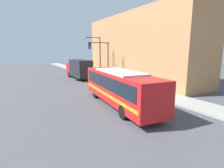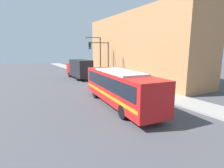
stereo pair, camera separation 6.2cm
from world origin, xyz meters
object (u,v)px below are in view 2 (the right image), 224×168
(delivery_truck, at_px, (79,68))
(parking_meter, at_px, (128,79))
(street_lamp, at_px, (98,54))
(pedestrian_near_corner, at_px, (112,73))
(fire_hydrant, at_px, (156,91))
(traffic_light_pole, at_px, (102,55))
(city_bus, at_px, (119,86))

(delivery_truck, distance_m, parking_meter, 10.53)
(street_lamp, height_order, pedestrian_near_corner, street_lamp)
(fire_hydrant, distance_m, street_lamp, 14.02)
(delivery_truck, height_order, street_lamp, street_lamp)
(delivery_truck, distance_m, street_lamp, 4.09)
(delivery_truck, bearing_deg, traffic_light_pole, -66.40)
(city_bus, xyz_separation_m, parking_meter, (4.91, 5.77, -0.69))
(fire_hydrant, height_order, pedestrian_near_corner, pedestrian_near_corner)
(fire_hydrant, xyz_separation_m, pedestrian_near_corner, (1.49, 11.84, 0.53))
(delivery_truck, xyz_separation_m, traffic_light_pole, (2.03, -4.64, 2.39))
(delivery_truck, bearing_deg, pedestrian_near_corner, -37.30)
(delivery_truck, xyz_separation_m, pedestrian_near_corner, (4.43, -3.37, -0.66))
(city_bus, height_order, fire_hydrant, city_bus)
(delivery_truck, height_order, pedestrian_near_corner, delivery_truck)
(city_bus, height_order, street_lamp, street_lamp)
(delivery_truck, xyz_separation_m, street_lamp, (2.78, -1.69, 2.48))
(parking_meter, bearing_deg, delivery_truck, 106.23)
(city_bus, height_order, delivery_truck, delivery_truck)
(city_bus, bearing_deg, delivery_truck, 89.02)
(fire_hydrant, bearing_deg, street_lamp, 90.67)
(city_bus, xyz_separation_m, street_lamp, (4.76, 14.18, 2.44))
(city_bus, xyz_separation_m, pedestrian_near_corner, (6.41, 12.49, -0.69))
(traffic_light_pole, xyz_separation_m, street_lamp, (0.75, 2.95, 0.09))
(traffic_light_pole, distance_m, street_lamp, 3.05)
(delivery_truck, height_order, traffic_light_pole, traffic_light_pole)
(traffic_light_pole, bearing_deg, delivery_truck, 113.60)
(city_bus, relative_size, pedestrian_near_corner, 5.93)
(delivery_truck, xyz_separation_m, parking_meter, (2.94, -10.09, -0.66))
(traffic_light_pole, relative_size, street_lamp, 0.87)
(parking_meter, distance_m, pedestrian_near_corner, 6.88)
(city_bus, relative_size, street_lamp, 1.59)
(traffic_light_pole, height_order, parking_meter, traffic_light_pole)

